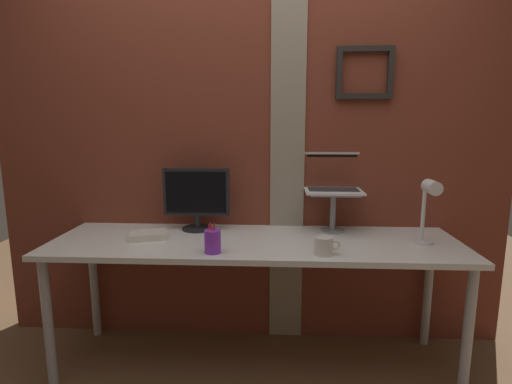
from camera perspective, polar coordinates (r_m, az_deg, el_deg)
name	(u,v)px	position (r m, az deg, el deg)	size (l,w,h in m)	color
ground_plane	(244,373)	(2.44, -1.65, -24.40)	(6.00, 6.00, 0.00)	brown
brick_wall_back	(250,150)	(2.50, -0.83, 6.01)	(3.15, 0.16, 2.40)	brown
desk	(255,252)	(2.23, -0.14, -8.52)	(2.22, 0.64, 0.74)	white
monitor	(196,195)	(2.39, -8.49, -0.49)	(0.39, 0.18, 0.37)	black
laptop_stand	(333,205)	(2.38, 10.93, -1.85)	(0.28, 0.22, 0.24)	gray
laptop	(332,180)	(2.42, 10.81, 1.65)	(0.33, 0.29, 0.22)	white
desk_lamp	(428,205)	(2.23, 23.27, -1.73)	(0.12, 0.20, 0.35)	white
pen_cup	(213,241)	(2.00, -6.20, -7.01)	(0.08, 0.08, 0.15)	purple
coffee_mug	(324,246)	(1.99, 9.68, -7.56)	(0.13, 0.09, 0.09)	silver
paper_clutter_stack	(148,235)	(2.31, -15.08, -5.96)	(0.20, 0.14, 0.04)	silver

